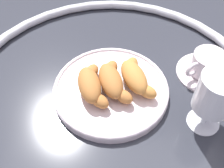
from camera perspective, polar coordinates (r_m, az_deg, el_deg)
ground_plane at (r=0.62m, az=-0.25°, el=-2.65°), size 2.20×2.20×0.00m
table_chrome_rim at (r=0.61m, az=-0.25°, el=-1.97°), size 0.71×0.71×0.02m
pastry_plate at (r=0.62m, az=0.00°, el=-1.14°), size 0.26×0.26×0.02m
croissant_large at (r=0.59m, az=-4.44°, el=-0.18°), size 0.13×0.09×0.04m
croissant_small at (r=0.59m, az=0.29°, el=0.65°), size 0.13×0.09×0.04m
croissant_extra at (r=0.60m, az=4.91°, el=1.47°), size 0.13×0.09×0.04m
coffee_cup_near at (r=0.68m, az=19.19°, el=3.57°), size 0.14×0.14×0.06m
juice_glass_left at (r=0.54m, az=20.95°, el=-2.08°), size 0.08×0.08×0.14m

